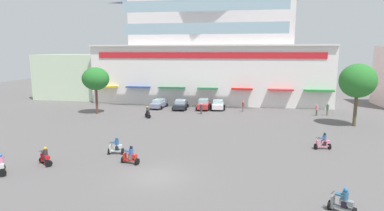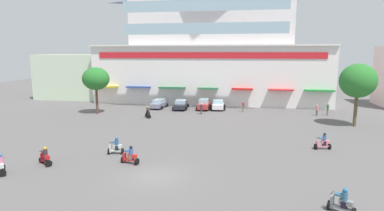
% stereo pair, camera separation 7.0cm
% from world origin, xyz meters
% --- Properties ---
extents(ground_plane, '(128.00, 128.00, 0.00)m').
position_xyz_m(ground_plane, '(0.00, 13.00, 0.00)').
color(ground_plane, '#5C5959').
extents(colonial_building, '(39.46, 17.10, 20.47)m').
position_xyz_m(colonial_building, '(-0.00, 36.26, 9.04)').
color(colonial_building, white).
rests_on(colonial_building, ground).
extents(flank_building_left, '(11.77, 8.35, 8.22)m').
position_xyz_m(flank_building_left, '(-26.30, 35.47, 4.11)').
color(flank_building_left, beige).
rests_on(flank_building_left, ground).
extents(plaza_tree_0, '(3.80, 3.48, 6.58)m').
position_xyz_m(plaza_tree_0, '(-14.57, 20.97, 4.96)').
color(plaza_tree_0, brown).
rests_on(plaza_tree_0, ground).
extents(plaza_tree_1, '(4.12, 4.02, 7.39)m').
position_xyz_m(plaza_tree_1, '(18.99, 18.82, 5.37)').
color(plaza_tree_1, brown).
rests_on(plaza_tree_1, ground).
extents(parked_car_0, '(2.43, 4.41, 1.37)m').
position_xyz_m(parked_car_0, '(-7.15, 26.97, 0.70)').
color(parked_car_0, gray).
rests_on(parked_car_0, ground).
extents(parked_car_1, '(2.56, 4.56, 1.41)m').
position_xyz_m(parked_car_1, '(-3.61, 26.62, 0.72)').
color(parked_car_1, '#24272F').
rests_on(parked_car_1, ground).
extents(parked_car_2, '(2.32, 4.31, 1.56)m').
position_xyz_m(parked_car_2, '(-0.09, 27.11, 0.78)').
color(parked_car_2, '#B63130').
rests_on(parked_car_2, ground).
extents(parked_car_3, '(2.45, 3.95, 1.44)m').
position_xyz_m(parked_car_3, '(2.08, 27.23, 0.73)').
color(parked_car_3, silver).
rests_on(parked_car_3, ground).
extents(scooter_rider_0, '(1.36, 0.71, 1.53)m').
position_xyz_m(scooter_rider_0, '(-4.71, 4.23, 0.63)').
color(scooter_rider_0, black).
rests_on(scooter_rider_0, ground).
extents(scooter_rider_1, '(1.51, 0.86, 1.48)m').
position_xyz_m(scooter_rider_1, '(-2.65, 2.16, 0.60)').
color(scooter_rider_1, black).
rests_on(scooter_rider_1, ground).
extents(scooter_rider_2, '(1.45, 1.24, 1.48)m').
position_xyz_m(scooter_rider_2, '(-9.08, 0.83, 0.61)').
color(scooter_rider_2, black).
rests_on(scooter_rider_2, ground).
extents(scooter_rider_3, '(1.45, 1.19, 1.49)m').
position_xyz_m(scooter_rider_3, '(11.47, -3.36, 0.62)').
color(scooter_rider_3, black).
rests_on(scooter_rider_3, ground).
extents(scooter_rider_4, '(1.47, 0.76, 1.54)m').
position_xyz_m(scooter_rider_4, '(13.17, 8.63, 0.63)').
color(scooter_rider_4, black).
rests_on(scooter_rider_4, ground).
extents(scooter_rider_5, '(1.38, 1.46, 1.55)m').
position_xyz_m(scooter_rider_5, '(-11.05, -1.38, 0.64)').
color(scooter_rider_5, black).
rests_on(scooter_rider_5, ground).
extents(scooter_rider_6, '(1.14, 1.45, 1.56)m').
position_xyz_m(scooter_rider_6, '(-6.66, 19.57, 0.64)').
color(scooter_rider_6, black).
rests_on(scooter_rider_6, ground).
extents(pedestrian_0, '(0.39, 0.39, 1.60)m').
position_xyz_m(pedestrian_0, '(5.91, 25.79, 0.91)').
color(pedestrian_0, slate).
rests_on(pedestrian_0, ground).
extents(pedestrian_1, '(0.41, 0.41, 1.71)m').
position_xyz_m(pedestrian_1, '(17.41, 24.94, 0.98)').
color(pedestrian_1, '#78625A').
rests_on(pedestrian_1, ground).
extents(pedestrian_2, '(0.52, 0.52, 1.57)m').
position_xyz_m(pedestrian_2, '(0.11, 23.02, 0.89)').
color(pedestrian_2, '#444148').
rests_on(pedestrian_2, ground).
extents(pedestrian_3, '(0.51, 0.51, 1.56)m').
position_xyz_m(pedestrian_3, '(15.95, 24.67, 0.88)').
color(pedestrian_3, '#465138').
rests_on(pedestrian_3, ground).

